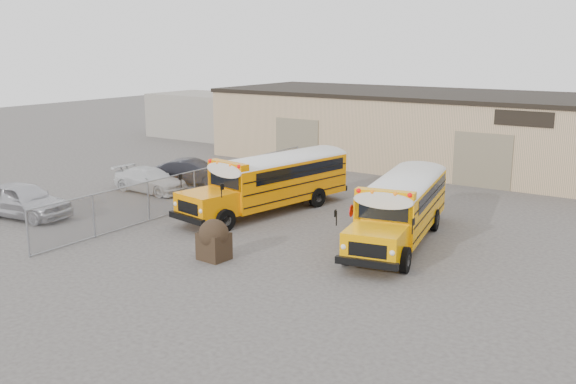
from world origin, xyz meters
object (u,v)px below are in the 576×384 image
Objects in this scene: tarp_bundle at (214,239)px; car_silver at (23,200)px; car_dark at (192,172)px; school_bus_left at (349,162)px; school_bus_right at (427,178)px; car_white at (151,180)px.

tarp_bundle is 10.93m from car_silver.
car_silver is at bearing 151.60° from car_dark.
school_bus_right is at bearing -13.61° from school_bus_left.
tarp_bundle is 0.34× the size of car_white.
car_white is 2.78m from car_dark.
school_bus_left is 2.27× the size of car_dark.
tarp_bundle is at bearing -154.24° from car_dark.
school_bus_left reaches higher than car_dark.
car_silver reaches higher than car_dark.
school_bus_left is 4.99m from school_bus_right.
school_bus_left is 2.17× the size of car_white.
school_bus_left is at bearing -88.36° from car_dark.
school_bus_left is 10.54m from car_white.
car_silver is 9.74m from car_dark.
school_bus_left is 8.81m from car_dark.
school_bus_left reaches higher than car_white.
school_bus_left reaches higher than school_bus_right.
tarp_bundle is at bearing -84.01° from school_bus_left.
school_bus_right is 11.88m from tarp_bundle.
car_dark is at bearing -158.54° from school_bus_left.
car_silver is at bearing 171.86° from car_white.
car_silver is at bearing -141.12° from school_bus_right.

